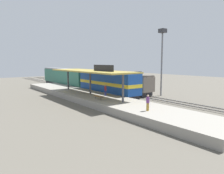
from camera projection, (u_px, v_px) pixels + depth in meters
name	position (u px, v px, depth m)	size (l,w,h in m)	color
ground_plane	(123.00, 96.00, 37.12)	(120.00, 120.00, 0.00)	#5B564C
track_near	(114.00, 97.00, 35.93)	(3.20, 110.00, 0.16)	#4E4941
track_far	(133.00, 95.00, 38.67)	(3.20, 110.00, 0.16)	#4E4941
platform	(90.00, 97.00, 33.14)	(6.00, 44.00, 0.90)	gray
station_canopy	(90.00, 71.00, 32.58)	(5.20, 18.00, 4.70)	#47474C
platform_bench	(98.00, 96.00, 28.68)	(0.44, 1.70, 0.50)	#333338
locomotive	(107.00, 82.00, 37.09)	(2.93, 14.43, 4.44)	#28282D
passenger_carriage_single	(65.00, 77.00, 51.40)	(2.90, 20.00, 4.24)	#28282D
freight_car	(126.00, 83.00, 40.10)	(2.80, 12.00, 3.54)	#28282D
light_mast	(162.00, 48.00, 36.62)	(1.10, 1.10, 11.70)	slate
person_waiting	(148.00, 102.00, 22.01)	(0.34, 0.34, 1.71)	olive
person_walking	(105.00, 90.00, 31.66)	(0.34, 0.34, 1.71)	navy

